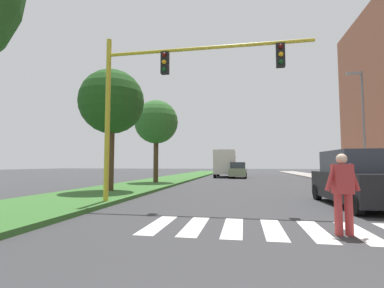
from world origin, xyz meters
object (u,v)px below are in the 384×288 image
tree_far (156,122)px  traffic_light_gantry (162,85)px  truck_box_delivery (225,163)px  suv_crossing (358,180)px  street_lamp_right (362,117)px  pedestrian_performer (343,190)px  sedan_midblock (238,171)px  tree_mid (112,102)px

tree_far → traffic_light_gantry: 11.39m
traffic_light_gantry → truck_box_delivery: 24.26m
traffic_light_gantry → truck_box_delivery: size_ratio=1.19×
suv_crossing → street_lamp_right: bearing=67.9°
pedestrian_performer → suv_crossing: bearing=66.7°
street_lamp_right → pedestrian_performer: (-5.68, -13.71, -3.66)m
traffic_light_gantry → pedestrian_performer: bearing=-32.9°
street_lamp_right → truck_box_delivery: 17.01m
tree_far → traffic_light_gantry: size_ratio=0.84×
suv_crossing → sedan_midblock: size_ratio=1.04×
suv_crossing → sedan_midblock: 21.13m
tree_mid → pedestrian_performer: bearing=-38.9°
tree_far → street_lamp_right: 14.19m
tree_far → traffic_light_gantry: bearing=-71.4°
traffic_light_gantry → street_lamp_right: bearing=45.0°
tree_mid → tree_far: 6.88m
tree_far → tree_mid: bearing=-91.9°
suv_crossing → tree_far: bearing=137.8°
sedan_midblock → truck_box_delivery: 2.78m
truck_box_delivery → suv_crossing: bearing=-75.0°
suv_crossing → sedan_midblock: bearing=102.5°
tree_far → pedestrian_performer: 16.75m
tree_mid → pedestrian_performer: (8.74, -7.06, -3.76)m
traffic_light_gantry → sedan_midblock: 22.33m
tree_far → sedan_midblock: (5.86, 11.15, -3.86)m
tree_far → suv_crossing: bearing=-42.2°
traffic_light_gantry → suv_crossing: size_ratio=1.57×
tree_mid → suv_crossing: bearing=-13.7°
suv_crossing → truck_box_delivery: (-6.09, 22.79, 0.70)m
traffic_light_gantry → street_lamp_right: (10.56, 10.56, 0.30)m
tree_mid → street_lamp_right: bearing=24.8°
pedestrian_performer → sedan_midblock: 25.23m
sedan_midblock → tree_mid: bearing=-108.7°
traffic_light_gantry → suv_crossing: (6.80, 1.31, -3.37)m
tree_far → sedan_midblock: bearing=62.3°
tree_mid → street_lamp_right: 15.88m
truck_box_delivery → tree_far: bearing=-108.0°
traffic_light_gantry → pedestrian_performer: 6.71m
pedestrian_performer → suv_crossing: 4.86m
sedan_midblock → street_lamp_right: bearing=-53.8°
tree_far → street_lamp_right: street_lamp_right is taller
tree_mid → traffic_light_gantry: 5.51m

